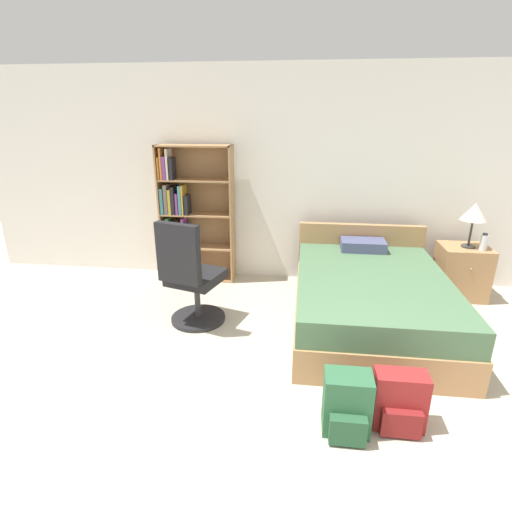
# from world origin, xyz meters

# --- Properties ---
(ground_plane) EXTENTS (14.00, 14.00, 0.00)m
(ground_plane) POSITION_xyz_m (0.00, 0.00, 0.00)
(ground_plane) COLOR #BCB29E
(wall_back) EXTENTS (9.00, 0.06, 2.60)m
(wall_back) POSITION_xyz_m (0.00, 3.23, 1.30)
(wall_back) COLOR white
(wall_back) RESTS_ON ground_plane
(bookshelf) EXTENTS (0.91, 0.28, 1.69)m
(bookshelf) POSITION_xyz_m (-1.76, 3.02, 0.80)
(bookshelf) COLOR #AD7F51
(bookshelf) RESTS_ON ground_plane
(bed) EXTENTS (1.47, 2.07, 0.80)m
(bed) POSITION_xyz_m (0.39, 2.06, 0.28)
(bed) COLOR #AD7F51
(bed) RESTS_ON ground_plane
(office_chair) EXTENTS (0.60, 0.67, 1.11)m
(office_chair) POSITION_xyz_m (-1.39, 1.81, 0.50)
(office_chair) COLOR #232326
(office_chair) RESTS_ON ground_plane
(nightstand) EXTENTS (0.53, 0.48, 0.61)m
(nightstand) POSITION_xyz_m (1.55, 2.86, 0.31)
(nightstand) COLOR #AD7F51
(nightstand) RESTS_ON ground_plane
(table_lamp) EXTENTS (0.28, 0.28, 0.51)m
(table_lamp) POSITION_xyz_m (1.56, 2.84, 1.01)
(table_lamp) COLOR #333333
(table_lamp) RESTS_ON nightstand
(water_bottle) EXTENTS (0.08, 0.08, 0.19)m
(water_bottle) POSITION_xyz_m (1.68, 2.74, 0.70)
(water_bottle) COLOR silver
(water_bottle) RESTS_ON nightstand
(backpack_red) EXTENTS (0.35, 0.24, 0.42)m
(backpack_red) POSITION_xyz_m (0.39, 0.60, 0.20)
(backpack_red) COLOR maroon
(backpack_red) RESTS_ON ground_plane
(backpack_green) EXTENTS (0.31, 0.30, 0.43)m
(backpack_green) POSITION_xyz_m (0.03, 0.51, 0.21)
(backpack_green) COLOR #2D603D
(backpack_green) RESTS_ON ground_plane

